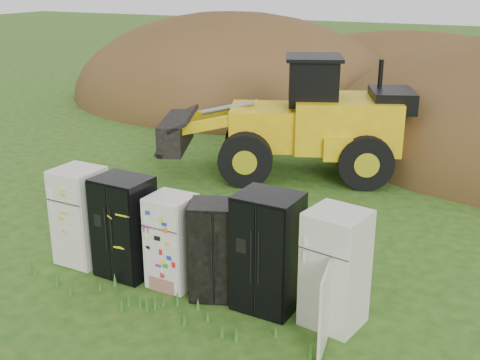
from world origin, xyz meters
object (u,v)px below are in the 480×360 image
(fridge_black_side, at_px, (125,227))
(fridge_open_door, at_px, (335,269))
(fridge_leftmost, at_px, (81,216))
(fridge_dark_mid, at_px, (216,250))
(fridge_sticker, at_px, (172,241))
(fridge_black_right, at_px, (268,252))
(wheel_loader, at_px, (281,116))

(fridge_black_side, distance_m, fridge_open_door, 3.89)
(fridge_leftmost, xyz_separation_m, fridge_dark_mid, (2.90, -0.03, -0.08))
(fridge_black_side, xyz_separation_m, fridge_open_door, (3.89, 0.06, 0.02))
(fridge_leftmost, bearing_deg, fridge_sticker, 0.99)
(fridge_sticker, xyz_separation_m, fridge_dark_mid, (0.86, 0.01, 0.01))
(fridge_open_door, bearing_deg, fridge_black_side, -167.97)
(fridge_sticker, distance_m, fridge_black_right, 1.79)
(fridge_black_right, height_order, fridge_open_door, fridge_black_right)
(fridge_black_side, xyz_separation_m, fridge_black_right, (2.77, 0.07, 0.06))
(fridge_sticker, height_order, fridge_dark_mid, fridge_dark_mid)
(fridge_dark_mid, relative_size, fridge_open_door, 0.89)
(fridge_leftmost, height_order, fridge_dark_mid, fridge_leftmost)
(fridge_leftmost, relative_size, fridge_black_side, 1.00)
(fridge_sticker, xyz_separation_m, fridge_open_door, (2.91, 0.05, 0.11))
(fridge_dark_mid, bearing_deg, fridge_leftmost, 159.12)
(fridge_black_side, xyz_separation_m, wheel_loader, (0.31, 6.60, 0.68))
(fridge_black_side, bearing_deg, fridge_sticker, 4.56)
(fridge_black_side, bearing_deg, fridge_black_right, 4.91)
(fridge_leftmost, xyz_separation_m, fridge_black_right, (3.81, 0.01, 0.06))
(fridge_black_side, height_order, fridge_dark_mid, fridge_black_side)
(fridge_dark_mid, distance_m, fridge_open_door, 2.05)
(fridge_open_door, bearing_deg, wheel_loader, 129.84)
(fridge_dark_mid, bearing_deg, fridge_black_right, -17.66)
(fridge_leftmost, xyz_separation_m, wheel_loader, (1.36, 6.53, 0.68))
(fridge_sticker, height_order, wheel_loader, wheel_loader)
(fridge_black_side, bearing_deg, wheel_loader, 90.80)
(fridge_sticker, relative_size, wheel_loader, 0.25)
(fridge_sticker, bearing_deg, fridge_black_right, 3.81)
(fridge_sticker, distance_m, wheel_loader, 6.66)
(fridge_black_side, xyz_separation_m, fridge_sticker, (0.99, 0.02, -0.09))
(fridge_black_right, bearing_deg, wheel_loader, 113.87)
(fridge_sticker, height_order, fridge_open_door, fridge_open_door)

